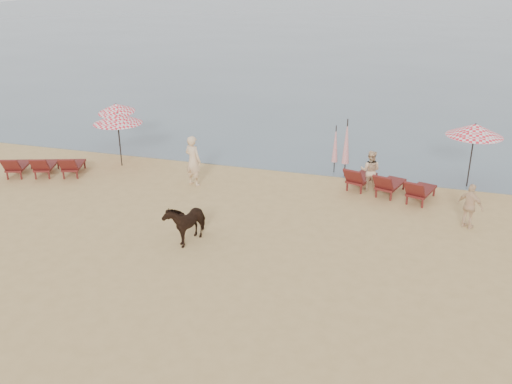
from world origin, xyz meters
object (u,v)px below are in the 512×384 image
at_px(umbrella_closed_left, 346,142).
at_px(beachgoer_left, 193,161).
at_px(umbrella_open_left_b, 116,108).
at_px(beachgoer_right_b, 470,206).
at_px(umbrella_open_left_a, 118,118).
at_px(umbrella_closed_right, 335,144).
at_px(lounger_cluster_left, 44,166).
at_px(lounger_cluster_right, 388,184).
at_px(cow, 186,221).
at_px(umbrella_open_right, 475,130).
at_px(beachgoer_right_a, 370,171).

height_order(umbrella_closed_left, beachgoer_left, umbrella_closed_left).
relative_size(umbrella_open_left_b, beachgoer_right_b, 1.42).
bearing_deg(umbrella_open_left_a, umbrella_closed_right, 3.84).
distance_m(umbrella_closed_left, umbrella_closed_right, 0.62).
bearing_deg(lounger_cluster_left, umbrella_open_left_b, 59.35).
relative_size(lounger_cluster_right, beachgoer_left, 1.73).
height_order(umbrella_closed_left, cow, umbrella_closed_left).
bearing_deg(umbrella_open_left_b, umbrella_open_right, 17.79).
distance_m(umbrella_open_right, umbrella_closed_right, 5.17).
bearing_deg(beachgoer_right_b, beachgoer_left, 23.94).
relative_size(lounger_cluster_left, umbrella_open_left_a, 1.42).
bearing_deg(umbrella_closed_right, lounger_cluster_right, -38.27).
xyz_separation_m(umbrella_closed_left, beachgoer_right_b, (4.47, -3.46, -0.71)).
relative_size(cow, beachgoer_right_b, 1.02).
relative_size(lounger_cluster_right, umbrella_open_right, 1.35).
xyz_separation_m(umbrella_open_left_a, beachgoer_right_a, (10.20, 0.21, -1.26)).
relative_size(umbrella_open_right, umbrella_closed_right, 1.25).
bearing_deg(beachgoer_right_b, lounger_cluster_right, -7.28).
height_order(umbrella_open_left_a, umbrella_open_right, umbrella_open_right).
xyz_separation_m(lounger_cluster_left, umbrella_open_left_b, (0.91, 4.26, 1.38)).
height_order(lounger_cluster_left, umbrella_closed_right, umbrella_closed_right).
distance_m(beachgoer_left, beachgoer_right_a, 6.61).
height_order(cow, beachgoer_right_b, beachgoer_right_b).
xyz_separation_m(lounger_cluster_right, beachgoer_right_a, (-0.71, 0.35, 0.31)).
height_order(umbrella_open_left_a, beachgoer_right_b, umbrella_open_left_a).
relative_size(lounger_cluster_left, umbrella_closed_right, 1.61).
relative_size(umbrella_open_left_a, cow, 1.50).
bearing_deg(cow, umbrella_open_left_b, 142.76).
bearing_deg(lounger_cluster_left, beachgoer_right_a, -8.62).
bearing_deg(umbrella_closed_left, umbrella_open_left_a, -171.68).
bearing_deg(beachgoer_left, cow, 130.10).
height_order(umbrella_open_left_b, beachgoer_right_b, umbrella_open_left_b).
distance_m(cow, beachgoer_left, 4.66).
bearing_deg(beachgoer_right_b, umbrella_open_right, -62.58).
distance_m(lounger_cluster_right, umbrella_open_right, 3.74).
height_order(lounger_cluster_left, beachgoer_right_b, beachgoer_right_b).
bearing_deg(umbrella_open_right, lounger_cluster_right, -150.17).
xyz_separation_m(beachgoer_right_a, beachgoer_right_b, (3.39, -2.34, -0.03)).
bearing_deg(lounger_cluster_right, beachgoer_left, -154.78).
distance_m(lounger_cluster_right, umbrella_closed_right, 2.99).
relative_size(umbrella_closed_right, cow, 1.31).
xyz_separation_m(cow, beachgoer_left, (-1.57, 4.37, 0.33)).
bearing_deg(beachgoer_left, beachgoer_right_b, -165.23).
bearing_deg(umbrella_closed_right, lounger_cluster_left, -161.65).
distance_m(umbrella_open_left_b, beachgoer_left, 6.24).
bearing_deg(umbrella_open_right, beachgoer_right_a, -160.35).
bearing_deg(umbrella_closed_right, beachgoer_left, -150.01).
distance_m(lounger_cluster_left, beachgoer_left, 6.11).
height_order(umbrella_open_right, cow, umbrella_open_right).
height_order(cow, beachgoer_left, beachgoer_left).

